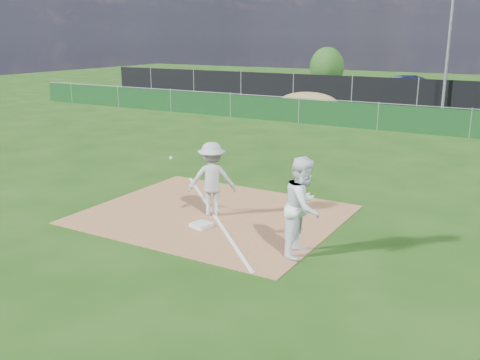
% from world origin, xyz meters
% --- Properties ---
extents(ground, '(90.00, 90.00, 0.00)m').
position_xyz_m(ground, '(0.00, 10.00, 0.00)').
color(ground, '#193F0D').
rests_on(ground, ground).
extents(infield_dirt, '(6.00, 5.00, 0.02)m').
position_xyz_m(infield_dirt, '(0.00, 1.00, 0.01)').
color(infield_dirt, '#93623A').
rests_on(infield_dirt, ground).
extents(foul_line, '(5.01, 5.01, 0.01)m').
position_xyz_m(foul_line, '(0.00, 1.00, 0.03)').
color(foul_line, white).
rests_on(foul_line, infield_dirt).
extents(green_fence, '(44.00, 0.05, 1.20)m').
position_xyz_m(green_fence, '(0.00, 15.00, 0.60)').
color(green_fence, '#0E3313').
rests_on(green_fence, ground).
extents(dirt_mound, '(3.38, 2.60, 1.17)m').
position_xyz_m(dirt_mound, '(-5.00, 18.50, 0.58)').
color(dirt_mound, olive).
rests_on(dirt_mound, ground).
extents(black_fence, '(46.00, 0.04, 1.80)m').
position_xyz_m(black_fence, '(0.00, 23.00, 0.90)').
color(black_fence, black).
rests_on(black_fence, ground).
extents(parking_lot, '(46.00, 9.00, 0.01)m').
position_xyz_m(parking_lot, '(0.00, 28.00, 0.01)').
color(parking_lot, black).
rests_on(parking_lot, ground).
extents(light_pole, '(0.16, 0.16, 8.00)m').
position_xyz_m(light_pole, '(1.50, 22.70, 4.00)').
color(light_pole, slate).
rests_on(light_pole, ground).
extents(first_base, '(0.50, 0.50, 0.09)m').
position_xyz_m(first_base, '(0.25, 0.10, 0.06)').
color(first_base, silver).
rests_on(first_base, infield_dirt).
extents(play_at_first, '(1.97, 1.18, 1.82)m').
position_xyz_m(play_at_first, '(-0.01, 0.97, 0.93)').
color(play_at_first, '#B9B9BC').
rests_on(play_at_first, infield_dirt).
extents(runner, '(0.86, 1.06, 2.03)m').
position_xyz_m(runner, '(2.89, -0.14, 1.02)').
color(runner, white).
rests_on(runner, ground).
extents(car_left, '(4.96, 3.13, 1.57)m').
position_xyz_m(car_left, '(-4.59, 27.52, 0.80)').
color(car_left, '#A2A5A9').
rests_on(car_left, parking_lot).
extents(car_mid, '(5.04, 1.78, 1.66)m').
position_xyz_m(car_mid, '(-1.14, 26.79, 0.84)').
color(car_mid, black).
rests_on(car_mid, parking_lot).
extents(tree_left, '(2.79, 2.79, 3.31)m').
position_xyz_m(tree_left, '(-9.41, 32.52, 1.70)').
color(tree_left, '#382316').
rests_on(tree_left, ground).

